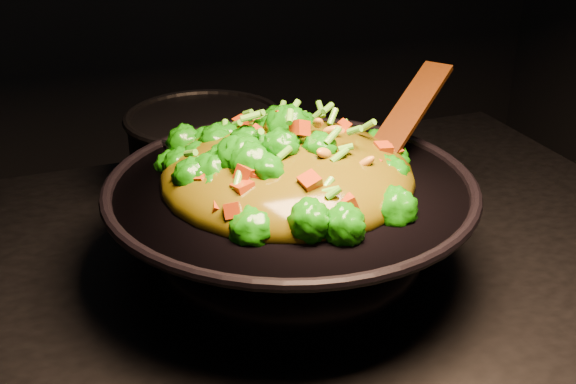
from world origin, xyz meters
name	(u,v)px	position (x,y,z in m)	size (l,w,h in m)	color
wok	(291,229)	(-0.02, 0.00, 0.97)	(0.47, 0.47, 0.13)	black
stir_fry	(288,140)	(-0.02, 0.01, 1.09)	(0.33, 0.33, 0.11)	#157208
spatula	(399,126)	(0.15, 0.02, 1.08)	(0.29, 0.04, 0.01)	#391404
back_pot	(206,153)	(-0.06, 0.28, 0.97)	(0.24, 0.24, 0.14)	black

